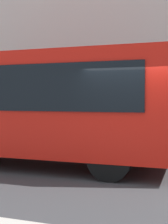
% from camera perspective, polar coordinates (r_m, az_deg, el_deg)
% --- Properties ---
extents(ground_plane, '(60.00, 60.00, 0.00)m').
position_cam_1_polar(ground_plane, '(7.66, 10.61, -11.56)').
color(ground_plane, '#38383A').
extents(red_bus, '(9.05, 2.54, 3.08)m').
position_cam_1_polar(red_bus, '(9.30, -12.02, 1.34)').
color(red_bus, red).
rests_on(red_bus, ground_plane).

